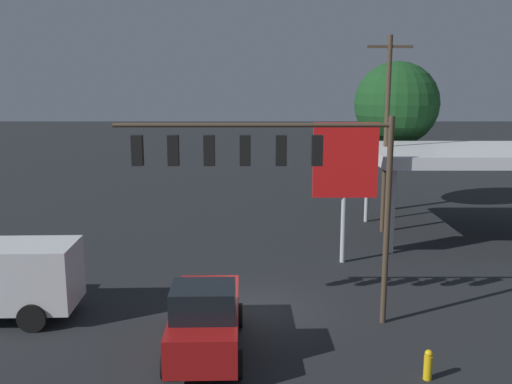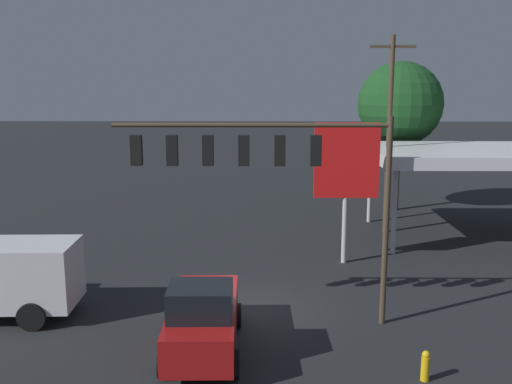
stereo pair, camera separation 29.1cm
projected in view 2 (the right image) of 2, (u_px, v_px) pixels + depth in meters
The scene contains 8 objects.
ground_plane at pixel (255, 309), 20.80m from camera, with size 200.00×200.00×0.00m, color black.
traffic_signal_assembly at pixel (266, 163), 18.64m from camera, with size 9.11×0.43×7.08m.
utility_pole at pixel (389, 131), 30.42m from camera, with size 2.40×0.26×10.56m.
gas_station_canopy at pixel (484, 155), 29.77m from camera, with size 11.80×7.58×4.73m.
price_sign at pixel (346, 165), 25.33m from camera, with size 2.89×0.27×6.40m.
pickup_parked at pixel (203, 318), 17.31m from camera, with size 2.36×5.25×2.40m.
street_tree at pixel (400, 104), 35.66m from camera, with size 5.29×5.29×9.43m.
fire_hydrant at pixel (425, 366), 15.76m from camera, with size 0.24×0.24×0.88m.
Camera 2 is at (-0.27, 19.60, 8.17)m, focal length 40.00 mm.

